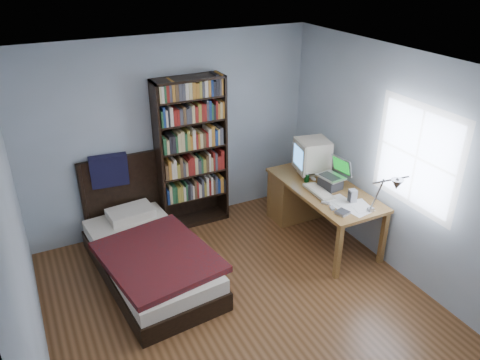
% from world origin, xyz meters
% --- Properties ---
extents(room, '(4.20, 4.24, 2.50)m').
position_xyz_m(room, '(0.03, -0.00, 1.25)').
color(room, '#533218').
rests_on(room, ground).
extents(desk, '(0.75, 1.62, 0.73)m').
position_xyz_m(desk, '(1.50, 1.28, 0.42)').
color(desk, brown).
rests_on(desk, floor).
extents(crt_monitor, '(0.49, 0.45, 0.48)m').
position_xyz_m(crt_monitor, '(1.56, 1.24, 1.00)').
color(crt_monitor, beige).
rests_on(crt_monitor, desk).
extents(laptop, '(0.34, 0.34, 0.38)m').
position_xyz_m(laptop, '(1.58, 0.79, 0.84)').
color(laptop, '#2D2D30').
rests_on(laptop, desk).
extents(desk_lamp, '(0.25, 0.54, 0.64)m').
position_xyz_m(desk_lamp, '(1.50, -0.26, 1.25)').
color(desk_lamp, '#99999E').
rests_on(desk_lamp, desk).
extents(keyboard, '(0.20, 0.46, 0.04)m').
position_xyz_m(keyboard, '(1.36, 0.75, 0.75)').
color(keyboard, '#B9B29A').
rests_on(keyboard, desk).
extents(speaker, '(0.09, 0.09, 0.16)m').
position_xyz_m(speaker, '(1.57, 0.39, 0.81)').
color(speaker, gray).
rests_on(speaker, desk).
extents(soda_can, '(0.06, 0.06, 0.11)m').
position_xyz_m(soda_can, '(1.39, 1.06, 0.79)').
color(soda_can, '#07380D').
rests_on(soda_can, desk).
extents(mouse, '(0.06, 0.10, 0.03)m').
position_xyz_m(mouse, '(1.50, 1.07, 0.75)').
color(mouse, silver).
rests_on(mouse, desk).
extents(phone_silver, '(0.09, 0.11, 0.02)m').
position_xyz_m(phone_silver, '(1.27, 0.49, 0.74)').
color(phone_silver, silver).
rests_on(phone_silver, desk).
extents(phone_grey, '(0.07, 0.10, 0.02)m').
position_xyz_m(phone_grey, '(1.27, 0.36, 0.74)').
color(phone_grey, gray).
rests_on(phone_grey, desk).
extents(external_drive, '(0.16, 0.16, 0.03)m').
position_xyz_m(external_drive, '(1.31, 0.22, 0.74)').
color(external_drive, gray).
rests_on(external_drive, desk).
extents(bookshelf, '(0.90, 0.30, 2.00)m').
position_xyz_m(bookshelf, '(0.19, 1.94, 1.00)').
color(bookshelf, black).
rests_on(bookshelf, floor).
extents(bed, '(1.26, 2.12, 1.16)m').
position_xyz_m(bed, '(-0.70, 1.13, 0.26)').
color(bed, black).
rests_on(bed, floor).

